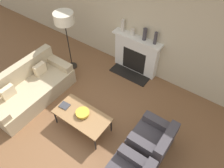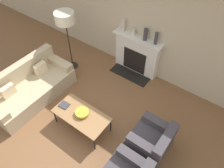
# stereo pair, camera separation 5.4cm
# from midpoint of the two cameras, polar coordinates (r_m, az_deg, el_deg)

# --- Properties ---
(ground_plane) EXTENTS (18.00, 18.00, 0.00)m
(ground_plane) POSITION_cam_midpoint_polar(r_m,az_deg,el_deg) (5.05, -10.45, -12.88)
(ground_plane) COLOR brown
(wall_back) EXTENTS (18.00, 0.06, 2.90)m
(wall_back) POSITION_cam_midpoint_polar(r_m,az_deg,el_deg) (5.59, 8.17, 15.61)
(wall_back) COLOR #BCAD8E
(wall_back) RESTS_ON ground_plane
(fireplace) EXTENTS (1.37, 0.59, 1.10)m
(fireplace) POSITION_cam_midpoint_polar(r_m,az_deg,el_deg) (6.00, 6.63, 7.53)
(fireplace) COLOR silver
(fireplace) RESTS_ON ground_plane
(couch) EXTENTS (0.95, 2.11, 0.86)m
(couch) POSITION_cam_midpoint_polar(r_m,az_deg,el_deg) (5.75, -20.33, -0.92)
(couch) COLOR tan
(couch) RESTS_ON ground_plane
(armchair_far) EXTENTS (0.78, 0.80, 0.69)m
(armchair_far) POSITION_cam_midpoint_polar(r_m,az_deg,el_deg) (4.65, 10.61, -14.32)
(armchair_far) COLOR #423D42
(armchair_far) RESTS_ON ground_plane
(coffee_table) EXTENTS (1.23, 0.63, 0.44)m
(coffee_table) POSITION_cam_midpoint_polar(r_m,az_deg,el_deg) (4.79, -7.68, -8.14)
(coffee_table) COLOR olive
(coffee_table) RESTS_ON ground_plane
(bowl) EXTENTS (0.30, 0.30, 0.08)m
(bowl) POSITION_cam_midpoint_polar(r_m,az_deg,el_deg) (4.73, -7.52, -7.40)
(bowl) COLOR gold
(bowl) RESTS_ON coffee_table
(book) EXTENTS (0.23, 0.20, 0.02)m
(book) POSITION_cam_midpoint_polar(r_m,az_deg,el_deg) (4.97, -12.06, -5.39)
(book) COLOR #38383D
(book) RESTS_ON coffee_table
(floor_lamp) EXTENTS (0.50, 0.50, 1.70)m
(floor_lamp) POSITION_cam_midpoint_polar(r_m,az_deg,el_deg) (5.65, -11.90, 16.04)
(floor_lamp) COLOR black
(floor_lamp) RESTS_ON ground_plane
(mantel_vase_left) EXTENTS (0.09, 0.09, 0.33)m
(mantel_vase_left) POSITION_cam_midpoint_polar(r_m,az_deg,el_deg) (5.78, 3.26, 15.01)
(mantel_vase_left) COLOR beige
(mantel_vase_left) RESTS_ON fireplace
(mantel_vase_center_left) EXTENTS (0.11, 0.11, 0.17)m
(mantel_vase_center_left) POSITION_cam_midpoint_polar(r_m,az_deg,el_deg) (5.69, 5.88, 13.30)
(mantel_vase_center_left) COLOR beige
(mantel_vase_center_left) RESTS_ON fireplace
(mantel_vase_center_right) EXTENTS (0.10, 0.10, 0.31)m
(mantel_vase_center_right) POSITION_cam_midpoint_polar(r_m,az_deg,el_deg) (5.52, 8.99, 12.66)
(mantel_vase_center_right) COLOR #3D383D
(mantel_vase_center_right) RESTS_ON fireplace
(mantel_vase_right) EXTENTS (0.08, 0.08, 0.32)m
(mantel_vase_right) POSITION_cam_midpoint_polar(r_m,az_deg,el_deg) (5.42, 11.71, 11.55)
(mantel_vase_right) COLOR #3D383D
(mantel_vase_right) RESTS_ON fireplace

